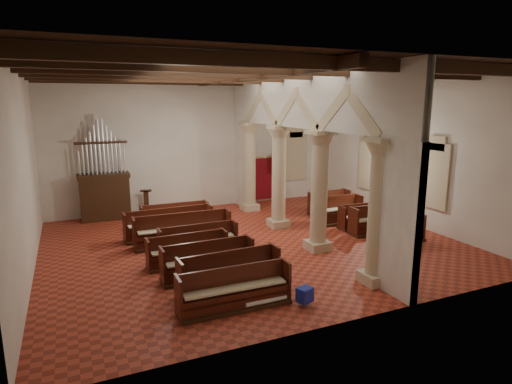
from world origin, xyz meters
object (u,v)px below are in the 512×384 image
at_px(pipe_organ, 104,188).
at_px(lectern, 147,204).
at_px(processional_banner, 279,186).
at_px(nave_pew_0, 235,295).
at_px(aisle_pew_0, 400,234).

bearing_deg(pipe_organ, lectern, -0.36).
xyz_separation_m(pipe_organ, lectern, (1.73, -0.01, -0.87)).
relative_size(processional_banner, nave_pew_0, 0.90).
relative_size(lectern, processional_banner, 0.48).
bearing_deg(processional_banner, pipe_organ, 160.22).
distance_m(processional_banner, nave_pew_0, 11.62).
relative_size(pipe_organ, processional_banner, 1.73).
distance_m(processional_banner, aisle_pew_0, 7.63).
bearing_deg(processional_banner, aisle_pew_0, -101.48).
height_order(lectern, processional_banner, processional_banner).
xyz_separation_m(pipe_organ, nave_pew_0, (2.17, -9.85, -1.03)).
distance_m(lectern, processional_banner, 6.60).
relative_size(nave_pew_0, aisle_pew_0, 1.44).
bearing_deg(nave_pew_0, lectern, 93.06).
bearing_deg(nave_pew_0, aisle_pew_0, 18.18).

